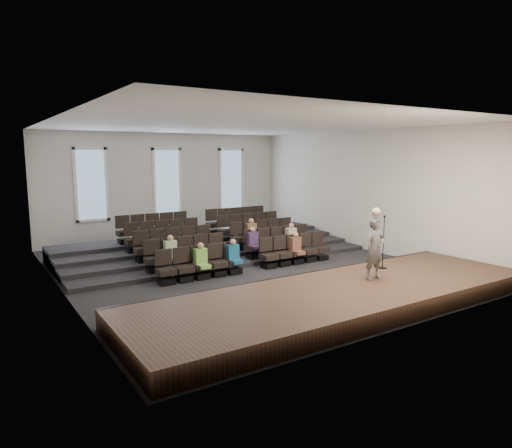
% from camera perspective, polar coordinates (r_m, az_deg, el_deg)
% --- Properties ---
extents(ground, '(14.00, 14.00, 0.00)m').
position_cam_1_polar(ground, '(16.40, -1.67, -5.41)').
color(ground, black).
rests_on(ground, ground).
extents(ceiling, '(12.00, 14.00, 0.02)m').
position_cam_1_polar(ceiling, '(15.94, -1.75, 12.34)').
color(ceiling, white).
rests_on(ceiling, ground).
extents(wall_back, '(12.00, 0.04, 5.00)m').
position_cam_1_polar(wall_back, '(22.27, -11.10, 4.66)').
color(wall_back, silver).
rests_on(wall_back, ground).
extents(wall_front, '(12.00, 0.04, 5.00)m').
position_cam_1_polar(wall_front, '(10.63, 18.19, 0.23)').
color(wall_front, silver).
rests_on(wall_front, ground).
extents(wall_left, '(0.04, 14.00, 5.00)m').
position_cam_1_polar(wall_left, '(13.89, -23.53, 1.81)').
color(wall_left, silver).
rests_on(wall_left, ground).
extents(wall_right, '(0.04, 14.00, 5.00)m').
position_cam_1_polar(wall_right, '(19.75, 13.47, 4.10)').
color(wall_right, silver).
rests_on(wall_right, ground).
extents(stage, '(11.80, 3.60, 0.50)m').
position_cam_1_polar(stage, '(12.40, 10.73, -9.00)').
color(stage, '#45311D').
rests_on(stage, ground).
extents(stage_lip, '(11.80, 0.06, 0.52)m').
position_cam_1_polar(stage_lip, '(13.68, 5.60, -7.21)').
color(stage_lip, black).
rests_on(stage_lip, ground).
extents(risers, '(11.80, 4.80, 0.60)m').
position_cam_1_polar(risers, '(19.07, -6.60, -2.87)').
color(risers, black).
rests_on(risers, ground).
extents(seating_rows, '(6.80, 4.70, 1.67)m').
position_cam_1_polar(seating_rows, '(17.56, -4.28, -2.22)').
color(seating_rows, black).
rests_on(seating_rows, ground).
extents(windows, '(8.44, 0.10, 3.24)m').
position_cam_1_polar(windows, '(22.19, -11.04, 5.16)').
color(windows, white).
rests_on(windows, wall_back).
extents(audience, '(5.45, 2.64, 1.10)m').
position_cam_1_polar(audience, '(16.45, -1.39, -2.56)').
color(audience, '#7AB94A').
rests_on(audience, seating_rows).
extents(speaker, '(0.66, 0.45, 1.75)m').
position_cam_1_polar(speaker, '(13.21, 14.62, -2.99)').
color(speaker, '#53524F').
rests_on(speaker, stage).
extents(mic_stand, '(0.28, 0.28, 1.65)m').
position_cam_1_polar(mic_stand, '(14.64, 15.59, -3.46)').
color(mic_stand, black).
rests_on(mic_stand, stage).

